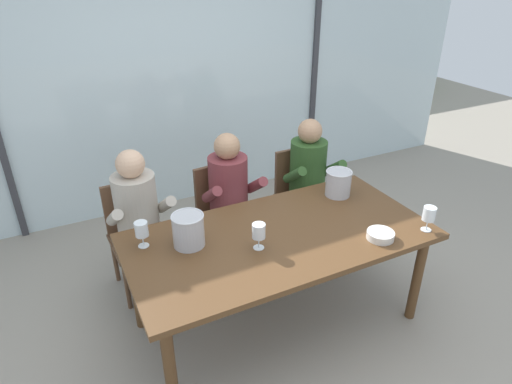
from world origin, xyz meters
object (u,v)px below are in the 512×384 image
ice_bucket_secondary (188,230)px  chair_near_curtain (137,229)px  person_beige_jumper (140,217)px  wine_glass_by_left_taster (141,230)px  wine_glass_center_pour (429,215)px  chair_left_of_center (224,208)px  tasting_bowl (380,235)px  chair_center (301,189)px  ice_bucket_primary (338,183)px  person_maroon_top (232,196)px  person_olive_shirt (311,178)px  wine_glass_near_bucket (259,232)px  dining_table (279,244)px

ice_bucket_secondary → chair_near_curtain: bearing=103.8°
chair_near_curtain → person_beige_jumper: (0.01, -0.14, 0.17)m
wine_glass_by_left_taster → wine_glass_center_pour: bearing=-20.9°
chair_left_of_center → wine_glass_by_left_taster: bearing=-147.5°
chair_near_curtain → tasting_bowl: chair_near_curtain is taller
chair_left_of_center → wine_glass_by_left_taster: (-0.82, -0.65, 0.38)m
person_beige_jumper → tasting_bowl: 1.72m
chair_left_of_center → chair_center: (0.77, 0.00, 0.00)m
ice_bucket_secondary → wine_glass_by_left_taster: bearing=156.5°
wine_glass_by_left_taster → ice_bucket_secondary: bearing=-23.5°
chair_left_of_center → tasting_bowl: bearing=-70.9°
ice_bucket_secondary → wine_glass_center_pour: ice_bucket_secondary is taller
ice_bucket_primary → wine_glass_center_pour: 0.72m
person_maroon_top → wine_glass_center_pour: person_maroon_top is taller
person_olive_shirt → wine_glass_by_left_taster: person_olive_shirt is taller
chair_left_of_center → person_olive_shirt: bearing=-15.4°
tasting_bowl → chair_near_curtain: bearing=136.5°
person_maroon_top → wine_glass_center_pour: 1.50m
wine_glass_center_pour → tasting_bowl: bearing=170.3°
chair_center → wine_glass_center_pour: 1.38m
tasting_bowl → person_beige_jumper: bearing=139.4°
chair_center → wine_glass_by_left_taster: size_ratio=4.96×
person_maroon_top → ice_bucket_secondary: (-0.58, -0.63, 0.20)m
chair_center → wine_glass_near_bucket: wine_glass_near_bucket is taller
chair_left_of_center → person_olive_shirt: 0.81m
chair_center → person_olive_shirt: (0.02, -0.14, 0.17)m
chair_center → wine_glass_near_bucket: 1.42m
person_beige_jumper → tasting_bowl: size_ratio=6.64×
dining_table → wine_glass_near_bucket: bearing=-158.3°
ice_bucket_primary → wine_glass_near_bucket: ice_bucket_primary is taller
dining_table → wine_glass_center_pour: size_ratio=11.57×
chair_left_of_center → wine_glass_center_pour: (0.93, -1.31, 0.38)m
dining_table → wine_glass_by_left_taster: wine_glass_by_left_taster is taller
ice_bucket_primary → ice_bucket_secondary: bearing=-174.0°
dining_table → person_olive_shirt: person_olive_shirt is taller
person_olive_shirt → person_beige_jumper: bearing=-174.7°
ice_bucket_primary → ice_bucket_secondary: (-1.24, -0.13, 0.01)m
person_maroon_top → wine_glass_by_left_taster: bearing=-146.7°
person_maroon_top → ice_bucket_primary: 0.85m
person_beige_jumper → ice_bucket_primary: 1.51m
chair_left_of_center → person_beige_jumper: 0.76m
ice_bucket_primary → ice_bucket_secondary: ice_bucket_secondary is taller
ice_bucket_secondary → wine_glass_by_left_taster: 0.29m
ice_bucket_secondary → chair_left_of_center: bearing=54.1°
ice_bucket_secondary → wine_glass_near_bucket: 0.44m
chair_center → person_maroon_top: (-0.74, -0.14, 0.17)m
dining_table → chair_near_curtain: (-0.76, 0.92, -0.18)m
person_olive_shirt → wine_glass_near_bucket: 1.30m
wine_glass_by_left_taster → wine_glass_center_pour: same height
person_beige_jumper → wine_glass_center_pour: bearing=-38.7°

